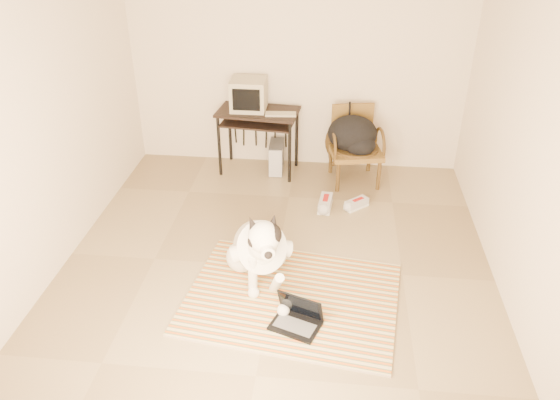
% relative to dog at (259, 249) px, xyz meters
% --- Properties ---
extents(floor, '(4.50, 4.50, 0.00)m').
position_rel_dog_xyz_m(floor, '(0.12, 0.20, -0.34)').
color(floor, '#8F7B58').
rests_on(floor, ground).
extents(wall_back, '(4.50, 0.00, 4.50)m').
position_rel_dog_xyz_m(wall_back, '(0.12, 2.45, 1.01)').
color(wall_back, beige).
rests_on(wall_back, floor).
extents(wall_front, '(4.50, 0.00, 4.50)m').
position_rel_dog_xyz_m(wall_front, '(0.12, -2.05, 1.01)').
color(wall_front, beige).
rests_on(wall_front, floor).
extents(wall_left, '(0.00, 4.50, 4.50)m').
position_rel_dog_xyz_m(wall_left, '(-1.88, 0.20, 1.01)').
color(wall_left, beige).
rests_on(wall_left, floor).
extents(wall_right, '(0.00, 4.50, 4.50)m').
position_rel_dog_xyz_m(wall_right, '(2.12, 0.20, 1.01)').
color(wall_right, beige).
rests_on(wall_right, floor).
extents(rug, '(1.95, 1.59, 0.02)m').
position_rel_dog_xyz_m(rug, '(0.31, -0.24, -0.33)').
color(rug, '#C35C1C').
rests_on(rug, floor).
extents(dog, '(0.64, 1.08, 0.85)m').
position_rel_dog_xyz_m(dog, '(0.00, 0.00, 0.00)').
color(dog, white).
rests_on(dog, rug).
extents(laptop, '(0.46, 0.39, 0.27)m').
position_rel_dog_xyz_m(laptop, '(0.38, -0.56, -0.25)').
color(laptop, black).
rests_on(laptop, rug).
extents(computer_desk, '(1.00, 0.63, 0.79)m').
position_rel_dog_xyz_m(computer_desk, '(-0.31, 2.15, 0.34)').
color(computer_desk, black).
rests_on(computer_desk, floor).
extents(crt_monitor, '(0.40, 0.39, 0.36)m').
position_rel_dog_xyz_m(crt_monitor, '(-0.42, 2.20, 0.63)').
color(crt_monitor, tan).
rests_on(crt_monitor, computer_desk).
extents(desk_keyboard, '(0.36, 0.16, 0.02)m').
position_rel_dog_xyz_m(desk_keyboard, '(-0.03, 2.05, 0.46)').
color(desk_keyboard, tan).
rests_on(desk_keyboard, computer_desk).
extents(pc_tower, '(0.18, 0.40, 0.37)m').
position_rel_dog_xyz_m(pc_tower, '(-0.09, 2.17, -0.16)').
color(pc_tower, '#535356').
rests_on(pc_tower, floor).
extents(rattan_chair, '(0.68, 0.66, 0.88)m').
position_rel_dog_xyz_m(rattan_chair, '(0.85, 2.06, 0.10)').
color(rattan_chair, olive).
rests_on(rattan_chair, floor).
extents(backpack, '(0.57, 0.51, 0.42)m').
position_rel_dog_xyz_m(backpack, '(0.83, 1.98, 0.26)').
color(backpack, black).
rests_on(backpack, rattan_chair).
extents(sneaker_left, '(0.16, 0.34, 0.12)m').
position_rel_dog_xyz_m(sneaker_left, '(0.54, 1.33, -0.29)').
color(sneaker_left, white).
rests_on(sneaker_left, floor).
extents(sneaker_right, '(0.29, 0.28, 0.10)m').
position_rel_dog_xyz_m(sneaker_right, '(0.89, 1.37, -0.30)').
color(sneaker_right, white).
rests_on(sneaker_right, floor).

